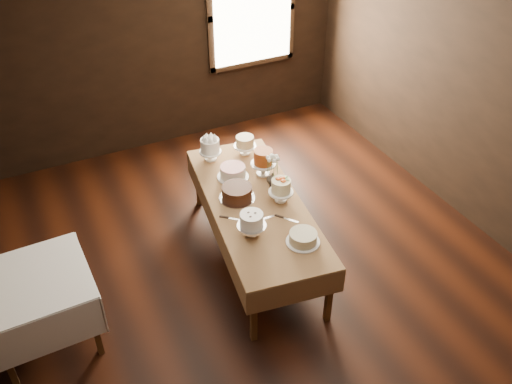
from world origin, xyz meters
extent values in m
cube|color=black|center=(0.00, 0.00, 0.00)|extent=(5.00, 6.00, 0.01)
cube|color=black|center=(0.00, 3.00, 1.40)|extent=(5.00, 0.02, 2.80)
cube|color=black|center=(2.50, 0.00, 1.40)|extent=(0.02, 6.00, 2.80)
cube|color=#FFEABF|center=(1.30, 2.94, 1.60)|extent=(1.10, 0.05, 1.30)
cube|color=#462912|center=(-0.42, -0.60, 0.31)|extent=(0.06, 0.06, 0.62)
cube|color=#462912|center=(-0.13, 1.44, 0.31)|extent=(0.06, 0.06, 0.62)
cube|color=#462912|center=(0.28, -0.70, 0.31)|extent=(0.06, 0.06, 0.62)
cube|color=#462912|center=(0.57, 1.34, 0.31)|extent=(0.06, 0.06, 0.62)
cube|color=#462912|center=(0.08, 0.37, 0.66)|extent=(1.12, 2.27, 0.04)
cube|color=#A1774F|center=(0.08, 0.37, 0.69)|extent=(1.18, 2.34, 0.01)
cube|color=#462912|center=(-2.37, -0.17, 0.34)|extent=(0.05, 0.05, 0.69)
cube|color=#462912|center=(-1.67, -0.15, 0.34)|extent=(0.05, 0.05, 0.69)
cube|color=#462912|center=(-1.69, 0.54, 0.34)|extent=(0.05, 0.05, 0.69)
cube|color=#462912|center=(-2.03, 0.18, 0.71)|extent=(0.82, 0.82, 0.04)
cube|color=white|center=(-2.03, 0.18, 0.73)|extent=(0.90, 0.90, 0.01)
cylinder|color=white|center=(-0.02, 1.27, 0.75)|extent=(0.24, 0.24, 0.12)
cylinder|color=white|center=(-0.02, 1.27, 0.88)|extent=(0.28, 0.28, 0.14)
cylinder|color=white|center=(0.36, 1.22, 0.75)|extent=(0.25, 0.25, 0.11)
cylinder|color=#CCB788|center=(0.36, 1.22, 0.86)|extent=(0.21, 0.21, 0.11)
cylinder|color=white|center=(0.05, 0.85, 0.70)|extent=(0.33, 0.33, 0.01)
cylinder|color=white|center=(0.05, 0.85, 0.76)|extent=(0.36, 0.36, 0.11)
cylinder|color=white|center=(0.36, 0.77, 0.77)|extent=(0.26, 0.26, 0.15)
cylinder|color=#A44917|center=(0.36, 0.77, 0.92)|extent=(0.28, 0.28, 0.15)
cylinder|color=silver|center=(-0.06, 0.50, 0.70)|extent=(0.36, 0.36, 0.01)
cylinder|color=#38180B|center=(-0.06, 0.50, 0.77)|extent=(0.32, 0.32, 0.13)
cylinder|color=white|center=(0.31, 0.29, 0.75)|extent=(0.24, 0.24, 0.12)
cylinder|color=beige|center=(0.31, 0.29, 0.88)|extent=(0.27, 0.27, 0.13)
cylinder|color=silver|center=(-0.17, -0.05, 0.75)|extent=(0.27, 0.27, 0.12)
cylinder|color=white|center=(-0.17, -0.05, 0.87)|extent=(0.30, 0.30, 0.12)
cylinder|color=white|center=(0.19, -0.35, 0.70)|extent=(0.31, 0.31, 0.01)
cylinder|color=beige|center=(0.19, -0.35, 0.75)|extent=(0.35, 0.35, 0.10)
cube|color=silver|center=(0.07, 0.10, 0.70)|extent=(0.24, 0.03, 0.01)
cube|color=silver|center=(0.25, -0.03, 0.70)|extent=(0.17, 0.21, 0.01)
cube|color=silver|center=(0.09, 0.66, 0.70)|extent=(0.04, 0.24, 0.01)
cube|color=silver|center=(0.35, 0.57, 0.70)|extent=(0.14, 0.22, 0.01)
cube|color=silver|center=(-0.20, 0.21, 0.70)|extent=(0.20, 0.18, 0.01)
imported|color=#2D2823|center=(0.37, 0.57, 0.75)|extent=(0.16, 0.16, 0.13)
camera|label=1|loc=(-1.79, -3.44, 3.95)|focal=38.49mm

